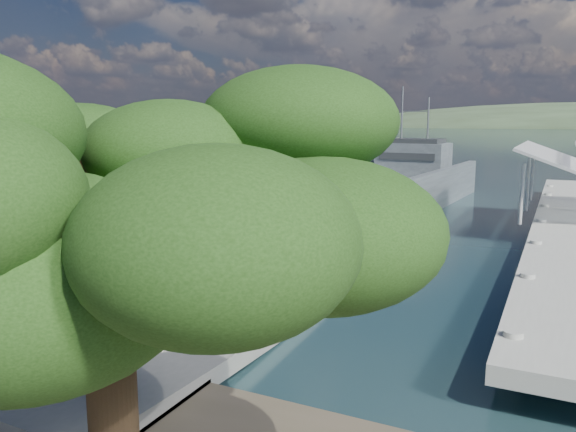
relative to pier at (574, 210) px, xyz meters
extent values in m
plane|color=#1A3940|center=(-13.00, -18.77, -1.60)|extent=(1400.00, 1400.00, 0.00)
cube|color=slate|center=(-13.00, -19.77, -1.35)|extent=(10.00, 18.00, 0.50)
cube|color=#ADADA3|center=(0.00, -0.77, -0.60)|extent=(4.00, 44.00, 0.50)
cube|color=#444C50|center=(-13.39, 4.75, -1.16)|extent=(10.72, 30.06, 2.46)
cube|color=#444C50|center=(-17.52, 5.01, 0.67)|extent=(2.46, 29.54, 1.28)
cube|color=#444C50|center=(-9.26, 4.48, 0.67)|extent=(2.46, 29.54, 1.28)
cube|color=#444C50|center=(-14.31, -9.91, -0.61)|extent=(8.87, 0.95, 2.56)
cube|color=#444C50|center=(-12.76, 14.58, 1.55)|extent=(6.15, 4.31, 2.96)
cube|color=#2A2D2F|center=(-12.76, 14.58, 3.23)|extent=(5.12, 3.46, 0.39)
cylinder|color=gray|center=(-13.94, 14.65, 5.49)|extent=(0.16, 0.16, 4.93)
cylinder|color=gray|center=(-11.58, 14.50, 5.00)|extent=(0.16, 0.16, 3.94)
cylinder|color=black|center=(-14.20, -17.93, -0.51)|extent=(0.54, 1.22, 1.18)
cylinder|color=black|center=(-12.12, -17.70, -0.51)|extent=(0.54, 1.22, 1.18)
cylinder|color=black|center=(-14.54, -14.86, -0.51)|extent=(0.54, 1.22, 1.18)
cylinder|color=black|center=(-12.47, -14.63, -0.51)|extent=(0.54, 1.22, 1.18)
cylinder|color=black|center=(-14.74, -13.05, -0.51)|extent=(0.54, 1.22, 1.18)
cylinder|color=black|center=(-12.67, -12.82, -0.51)|extent=(0.54, 1.22, 1.18)
cube|color=black|center=(-13.44, -15.28, -0.37)|extent=(2.75, 7.08, 0.23)
cube|color=#21321C|center=(-13.17, -17.72, 0.58)|extent=(2.46, 2.06, 1.82)
cube|color=#21321C|center=(-13.05, -18.81, 0.13)|extent=(2.17, 1.04, 0.91)
cube|color=#21321C|center=(-13.58, -14.02, -0.06)|extent=(2.72, 4.40, 0.32)
cube|color=black|center=(-13.60, -13.84, 1.26)|extent=(2.55, 3.67, 2.27)
cube|color=#2A2D2F|center=(-13.00, -19.26, -0.42)|extent=(2.28, 0.48, 0.27)
imported|color=#21321C|center=(-14.96, -20.13, -0.10)|extent=(0.77, 0.54, 2.00)
cylinder|color=#2F2312|center=(-5.91, -30.10, 1.45)|extent=(0.65, 0.65, 6.32)
ellipsoid|color=#1B3A0F|center=(-5.91, -30.10, 4.51)|extent=(6.11, 5.67, 2.62)
ellipsoid|color=#1B3A0F|center=(-9.62, -26.83, 4.51)|extent=(3.05, 3.05, 1.74)
camera|label=1|loc=(-0.80, -35.26, 5.01)|focal=35.00mm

